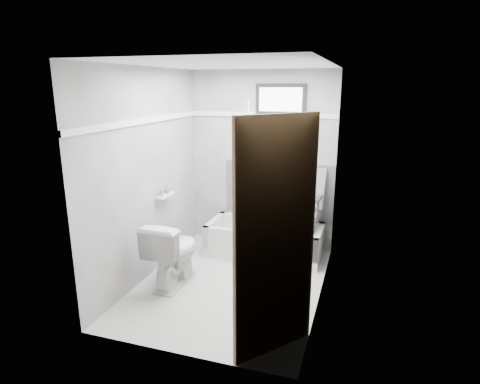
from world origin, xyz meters
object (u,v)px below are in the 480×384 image
at_px(toilet, 173,252).
at_px(soap_bottle_b, 167,189).
at_px(door, 300,259).
at_px(bathtub, 265,239).
at_px(office_chair, 297,210).
at_px(soap_bottle_a, 161,192).

xyz_separation_m(toilet, soap_bottle_b, (-0.32, 0.51, 0.58)).
distance_m(door, soap_bottle_b, 2.51).
bearing_deg(toilet, bathtub, -124.28).
bearing_deg(door, office_chair, 100.31).
height_order(bathtub, office_chair, office_chair).
relative_size(bathtub, toilet, 1.94).
bearing_deg(office_chair, door, -73.32).
bearing_deg(soap_bottle_a, toilet, -49.41).
height_order(toilet, soap_bottle_a, soap_bottle_a).
bearing_deg(office_chair, bathtub, -167.03).
bearing_deg(soap_bottle_b, office_chair, 23.10).
xyz_separation_m(bathtub, soap_bottle_b, (-1.10, -0.60, 0.75)).
bearing_deg(office_chair, soap_bottle_a, -146.19).
height_order(toilet, soap_bottle_b, soap_bottle_b).
xyz_separation_m(door, soap_bottle_b, (-1.92, 1.61, -0.04)).
relative_size(soap_bottle_a, soap_bottle_b, 1.10).
relative_size(bathtub, door, 0.75).
relative_size(toilet, soap_bottle_b, 8.27).
bearing_deg(soap_bottle_b, toilet, -58.07).
relative_size(office_chair, door, 0.52).
bearing_deg(bathtub, door, -69.56).
xyz_separation_m(office_chair, soap_bottle_a, (-1.51, -0.78, 0.32)).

